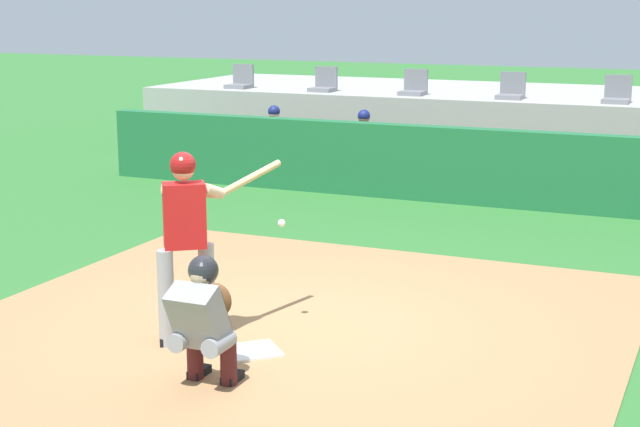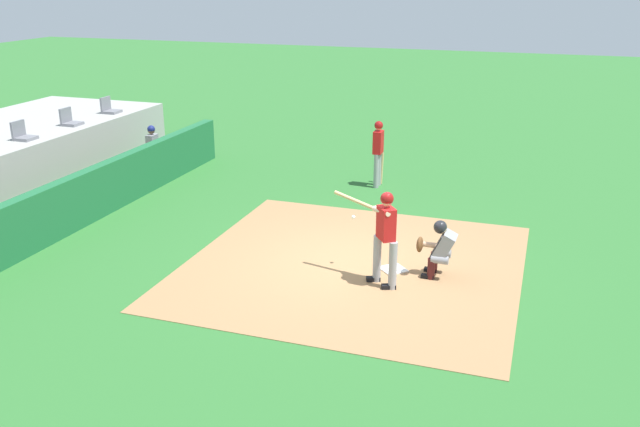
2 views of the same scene
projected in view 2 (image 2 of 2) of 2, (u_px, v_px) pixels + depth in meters
name	position (u px, v px, depth m)	size (l,w,h in m)	color
ground_plane	(354.00, 265.00, 13.38)	(80.00, 80.00, 0.00)	#2D6B2D
dirt_infield	(354.00, 265.00, 13.37)	(6.40, 6.40, 0.01)	#9E754C
home_plate	(393.00, 269.00, 13.13)	(0.44, 0.44, 0.02)	white
batter_at_plate	(384.00, 232.00, 12.19)	(0.70, 1.37, 1.80)	#99999E
catcher_crouched	(438.00, 247.00, 12.67)	(0.48, 2.00, 1.13)	gray
on_deck_batter	(378.00, 149.00, 17.97)	(0.58, 0.23, 1.79)	#99999E
dugout_wall	(74.00, 202.00, 15.14)	(13.00, 0.30, 1.20)	#1E6638
dugout_bench	(40.00, 213.00, 15.57)	(11.80, 0.44, 0.45)	olive
dugout_player_2	(156.00, 147.00, 19.66)	(0.49, 0.70, 1.30)	#939399
stadium_seat_4	(23.00, 134.00, 17.35)	(0.46, 0.46, 0.48)	slate
stadium_seat_5	(70.00, 120.00, 19.01)	(0.46, 0.46, 0.48)	slate
stadium_seat_6	(109.00, 109.00, 20.67)	(0.46, 0.46, 0.48)	slate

